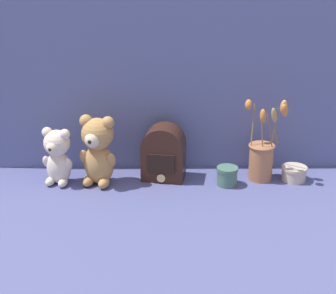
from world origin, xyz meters
TOP-DOWN VIEW (x-y plane):
  - ground_plane at (0.00, 0.00)m, footprint 4.00×4.00m
  - backdrop_wall at (0.00, 0.17)m, footprint 1.45×0.02m
  - teddy_bear_large at (-0.26, 0.01)m, footprint 0.15×0.14m
  - teddy_bear_medium at (-0.41, 0.01)m, footprint 0.12×0.11m
  - flower_vase at (0.36, 0.04)m, footprint 0.16×0.12m
  - vintage_radio at (-0.02, 0.06)m, footprint 0.18×0.14m
  - decorative_tin_tall at (0.22, -0.01)m, footprint 0.08×0.08m
  - decorative_tin_short at (0.48, 0.03)m, footprint 0.10×0.10m

SIDE VIEW (x-z plane):
  - ground_plane at x=0.00m, z-range 0.00..0.00m
  - decorative_tin_short at x=0.48m, z-range 0.00..0.06m
  - decorative_tin_tall at x=0.22m, z-range 0.00..0.07m
  - flower_vase at x=0.36m, z-range -0.06..0.26m
  - vintage_radio at x=-0.02m, z-range 0.00..0.21m
  - teddy_bear_medium at x=-0.41m, z-range 0.00..0.23m
  - teddy_bear_large at x=-0.26m, z-range 0.01..0.27m
  - backdrop_wall at x=0.00m, z-range 0.00..0.68m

